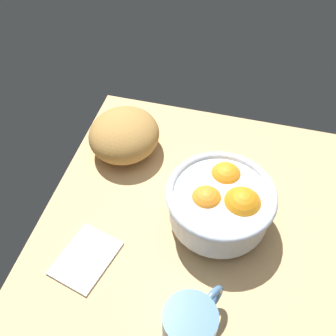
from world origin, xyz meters
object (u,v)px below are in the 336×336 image
(bread_loaf, at_px, (124,135))
(napkin_folded, at_px, (86,258))
(fruit_bowl, at_px, (221,202))
(mug, at_px, (191,325))

(bread_loaf, xyz_separation_m, napkin_folded, (0.29, 0.02, -0.04))
(napkin_folded, bearing_deg, fruit_bowl, 122.92)
(bread_loaf, bearing_deg, mug, 32.18)
(napkin_folded, distance_m, mug, 0.24)
(fruit_bowl, bearing_deg, mug, -1.69)
(bread_loaf, distance_m, mug, 0.45)
(mug, bearing_deg, bread_loaf, -147.82)
(fruit_bowl, xyz_separation_m, bread_loaf, (-0.14, -0.25, -0.02))
(fruit_bowl, relative_size, napkin_folded, 1.70)
(mug, bearing_deg, napkin_folded, -111.84)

